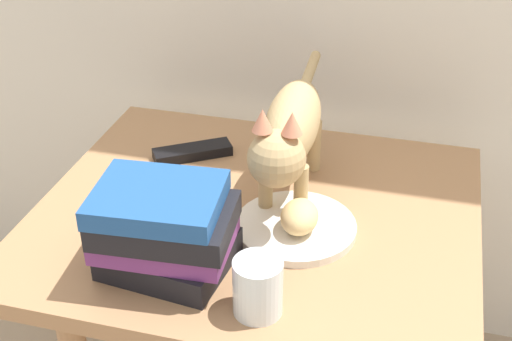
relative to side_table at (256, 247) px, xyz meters
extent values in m
cube|color=#9E724C|center=(0.00, 0.00, 0.06)|extent=(0.74, 0.64, 0.03)
cylinder|color=#9E724C|center=(-0.24, 0.24, -0.22)|extent=(0.04, 0.04, 0.53)
cylinder|color=#9E724C|center=(0.24, 0.24, -0.22)|extent=(0.04, 0.04, 0.53)
cylinder|color=silver|center=(0.08, -0.04, 0.08)|extent=(0.20, 0.20, 0.01)
ellipsoid|color=#E0BC7A|center=(0.09, -0.05, 0.12)|extent=(0.06, 0.08, 0.05)
cylinder|color=tan|center=(0.08, 0.00, 0.13)|extent=(0.02, 0.02, 0.10)
cylinder|color=tan|center=(0.02, 0.00, 0.13)|extent=(0.02, 0.02, 0.10)
cylinder|color=tan|center=(0.07, 0.16, 0.13)|extent=(0.02, 0.02, 0.10)
cylinder|color=tan|center=(0.01, 0.16, 0.13)|extent=(0.02, 0.02, 0.10)
ellipsoid|color=tan|center=(0.04, 0.09, 0.21)|extent=(0.10, 0.26, 0.11)
sphere|color=tan|center=(0.05, -0.07, 0.23)|extent=(0.09, 0.09, 0.09)
cone|color=#DD8460|center=(0.07, -0.07, 0.29)|extent=(0.03, 0.03, 0.03)
cone|color=#DD8460|center=(0.03, -0.07, 0.29)|extent=(0.03, 0.03, 0.03)
cylinder|color=tan|center=(0.03, 0.29, 0.22)|extent=(0.03, 0.16, 0.02)
cube|color=black|center=(-0.09, -0.17, 0.10)|extent=(0.20, 0.17, 0.04)
cube|color=#72337A|center=(-0.09, -0.18, 0.14)|extent=(0.20, 0.15, 0.03)
cube|color=black|center=(-0.09, -0.19, 0.17)|extent=(0.21, 0.15, 0.04)
cube|color=#1E4C8C|center=(-0.10, -0.19, 0.21)|extent=(0.19, 0.16, 0.03)
cylinder|color=silver|center=(0.07, -0.24, 0.12)|extent=(0.07, 0.07, 0.08)
cylinder|color=silver|center=(0.07, -0.24, 0.10)|extent=(0.06, 0.06, 0.04)
cube|color=black|center=(-0.17, 0.15, 0.09)|extent=(0.15, 0.12, 0.02)
camera|label=1|loc=(0.25, -0.95, 0.75)|focal=48.83mm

